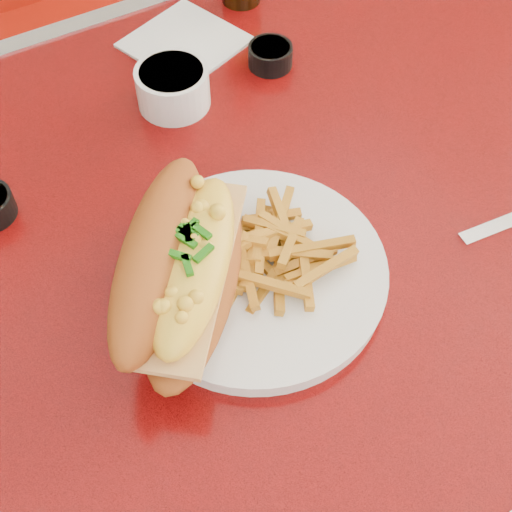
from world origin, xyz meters
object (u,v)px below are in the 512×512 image
dinner_plate (256,273)px  fork (290,224)px  sauce_cup_right (270,55)px  diner_table (227,303)px  mac_hoagie (181,267)px  gravy_ramekin (173,86)px  booth_bench_far (56,110)px

dinner_plate → fork: same height
dinner_plate → sauce_cup_right: 0.33m
diner_table → fork: (0.05, -0.05, 0.18)m
mac_hoagie → sauce_cup_right: mac_hoagie is taller
mac_hoagie → fork: mac_hoagie is taller
fork → sauce_cup_right: 0.28m
fork → gravy_ramekin: 0.25m
fork → booth_bench_far: bearing=-12.0°
sauce_cup_right → gravy_ramekin: bearing=-178.6°
mac_hoagie → fork: (0.13, 0.02, -0.04)m
diner_table → dinner_plate: 0.19m
diner_table → booth_bench_far: booth_bench_far is taller
booth_bench_far → fork: size_ratio=7.83×
fork → mac_hoagie: bearing=84.2°
dinner_plate → fork: 0.07m
mac_hoagie → sauce_cup_right: 0.37m
booth_bench_far → dinner_plate: (-0.00, -0.89, 0.49)m
mac_hoagie → gravy_ramekin: (0.12, 0.27, -0.04)m
mac_hoagie → gravy_ramekin: size_ratio=2.45×
gravy_ramekin → mac_hoagie: bearing=-113.7°
booth_bench_far → dinner_plate: size_ratio=4.22×
mac_hoagie → gravy_ramekin: bearing=16.0°
fork → sauce_cup_right: size_ratio=2.34×
booth_bench_far → gravy_ramekin: size_ratio=11.54×
fork → gravy_ramekin: size_ratio=1.47×
dinner_plate → mac_hoagie: (-0.07, 0.01, 0.05)m
booth_bench_far → sauce_cup_right: size_ratio=18.28×
sauce_cup_right → fork: bearing=-116.4°
mac_hoagie → booth_bench_far: bearing=34.6°
booth_bench_far → fork: bearing=-86.5°
diner_table → fork: 0.19m
booth_bench_far → sauce_cup_right: 0.81m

